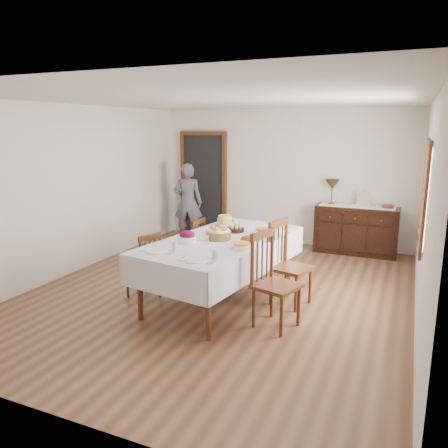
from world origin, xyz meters
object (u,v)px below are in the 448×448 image
at_px(person, 188,200).
at_px(table_lamp, 332,185).
at_px(chair_right_far, 287,262).
at_px(chair_right_near, 273,279).
at_px(chair_left_far, 192,248).
at_px(dining_table, 222,246).
at_px(sideboard, 356,230).
at_px(chair_left_near, 145,266).

xyz_separation_m(person, table_lamp, (2.76, 0.42, 0.39)).
relative_size(chair_right_far, table_lamp, 2.37).
bearing_deg(chair_right_near, chair_left_far, 71.32).
bearing_deg(chair_left_far, dining_table, 54.76).
bearing_deg(chair_left_far, chair_right_near, 60.09).
height_order(chair_right_near, sideboard, chair_right_near).
relative_size(dining_table, person, 1.56).
distance_m(dining_table, chair_right_near, 0.98).
bearing_deg(table_lamp, person, -171.27).
distance_m(chair_left_near, chair_right_near, 1.80).
xyz_separation_m(chair_right_near, person, (-2.72, 3.07, 0.28)).
bearing_deg(chair_right_far, table_lamp, 14.60).
height_order(chair_left_far, sideboard, chair_left_far).
height_order(chair_left_near, person, person).
relative_size(chair_left_near, chair_left_far, 1.00).
height_order(dining_table, table_lamp, table_lamp).
xyz_separation_m(chair_left_far, chair_right_near, (1.63, -1.14, 0.10)).
xyz_separation_m(chair_left_near, chair_right_far, (1.78, 0.60, 0.09)).
bearing_deg(sideboard, chair_right_near, -98.32).
relative_size(sideboard, table_lamp, 3.14).
bearing_deg(chair_left_far, chair_right_far, 80.02).
xyz_separation_m(chair_left_far, sideboard, (2.14, 2.31, -0.03)).
distance_m(sideboard, person, 3.28).
height_order(sideboard, table_lamp, table_lamp).
bearing_deg(chair_left_near, person, -144.30).
bearing_deg(chair_left_near, chair_right_near, 104.73).
xyz_separation_m(chair_left_far, table_lamp, (1.67, 2.35, 0.76)).
xyz_separation_m(chair_left_near, chair_right_near, (1.80, -0.11, 0.10)).
distance_m(sideboard, table_lamp, 0.92).
relative_size(dining_table, chair_right_far, 2.39).
bearing_deg(sideboard, chair_left_near, -124.53).
bearing_deg(person, chair_right_far, 122.06).
bearing_deg(person, chair_right_near, 114.78).
relative_size(chair_left_far, person, 0.54).
bearing_deg(person, sideboard, 170.01).
bearing_deg(chair_right_far, chair_right_near, -162.65).
xyz_separation_m(chair_right_far, table_lamp, (0.05, 2.79, 0.67)).
bearing_deg(chair_right_near, person, 57.90).
bearing_deg(sideboard, dining_table, -114.17).
height_order(person, table_lamp, person).
relative_size(person, table_lamp, 3.63).
height_order(chair_right_near, chair_right_far, chair_right_near).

